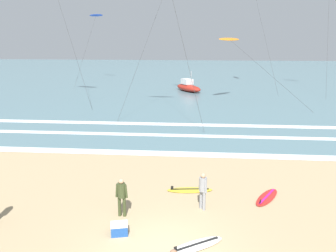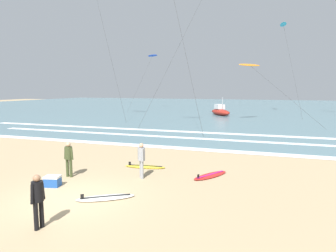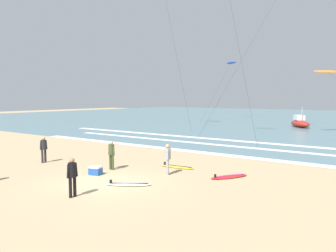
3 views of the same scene
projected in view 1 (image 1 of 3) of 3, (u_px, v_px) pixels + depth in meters
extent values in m
plane|color=tan|center=(162.00, 252.00, 11.69)|extent=(160.00, 160.00, 0.00)
cube|color=slate|center=(193.00, 76.00, 64.50)|extent=(140.00, 90.00, 0.01)
cube|color=white|center=(210.00, 155.00, 21.28)|extent=(40.12, 0.98, 0.01)
cube|color=white|center=(190.00, 136.00, 25.41)|extent=(37.14, 0.74, 0.01)
cube|color=white|center=(167.00, 124.00, 28.77)|extent=(42.74, 0.93, 0.01)
cylinder|color=gray|center=(204.00, 201.00, 14.42)|extent=(0.13, 0.13, 0.82)
cylinder|color=gray|center=(201.00, 199.00, 14.59)|extent=(0.13, 0.13, 0.82)
cylinder|color=gray|center=(203.00, 184.00, 14.33)|extent=(0.32, 0.32, 0.58)
cylinder|color=gray|center=(206.00, 186.00, 14.19)|extent=(0.15, 0.16, 0.56)
cylinder|color=gray|center=(200.00, 183.00, 14.49)|extent=(0.15, 0.16, 0.56)
sphere|color=tan|center=(203.00, 176.00, 14.24)|extent=(0.21, 0.21, 0.21)
cylinder|color=#384223|center=(120.00, 206.00, 13.96)|extent=(0.13, 0.13, 0.82)
cylinder|color=#384223|center=(124.00, 207.00, 13.93)|extent=(0.13, 0.13, 0.82)
cylinder|color=#384223|center=(121.00, 190.00, 13.78)|extent=(0.32, 0.32, 0.58)
cylinder|color=#384223|center=(117.00, 191.00, 13.81)|extent=(0.14, 0.10, 0.56)
cylinder|color=#384223|center=(126.00, 191.00, 13.75)|extent=(0.14, 0.10, 0.56)
sphere|color=tan|center=(121.00, 181.00, 13.68)|extent=(0.21, 0.21, 0.21)
ellipsoid|color=red|center=(267.00, 197.00, 15.58)|extent=(1.57, 2.12, 0.09)
cube|color=#BF198C|center=(267.00, 196.00, 15.57)|extent=(0.98, 1.60, 0.01)
cube|color=black|center=(260.00, 201.00, 14.90)|extent=(0.07, 0.11, 0.16)
ellipsoid|color=silver|center=(196.00, 245.00, 11.98)|extent=(2.09, 1.65, 0.09)
cube|color=black|center=(196.00, 244.00, 11.97)|extent=(1.55, 1.06, 0.01)
cube|color=black|center=(175.00, 249.00, 11.58)|extent=(0.11, 0.08, 0.16)
ellipsoid|color=yellow|center=(190.00, 190.00, 16.32)|extent=(2.15, 0.83, 0.09)
cube|color=black|center=(190.00, 189.00, 16.31)|extent=(1.79, 0.30, 0.01)
cube|color=black|center=(172.00, 188.00, 16.27)|extent=(0.12, 0.03, 0.16)
cylinder|color=#333333|center=(328.00, 37.00, 41.90)|extent=(0.99, 6.02, 14.03)
cylinder|color=#333333|center=(177.00, 19.00, 25.31)|extent=(4.33, 1.78, 16.47)
cylinder|color=#333333|center=(153.00, 24.00, 32.42)|extent=(5.08, 9.74, 16.27)
cylinder|color=#333333|center=(265.00, 38.00, 44.88)|extent=(2.65, 8.23, 13.59)
cylinder|color=#333333|center=(64.00, 19.00, 33.11)|extent=(5.02, 1.45, 17.19)
ellipsoid|color=blue|center=(96.00, 15.00, 55.11)|extent=(3.06, 2.49, 0.43)
cylinder|color=#333333|center=(86.00, 50.00, 51.76)|extent=(0.89, 9.64, 10.29)
ellipsoid|color=orange|center=(229.00, 39.00, 37.08)|extent=(2.81, 2.82, 0.43)
cylinder|color=#333333|center=(269.00, 74.00, 35.18)|extent=(7.81, 5.00, 6.75)
ellipsoid|color=maroon|center=(189.00, 88.00, 46.19)|extent=(4.27, 5.28, 0.90)
cube|color=silver|center=(187.00, 82.00, 46.33)|extent=(1.74, 1.86, 0.70)
cylinder|color=#B2B2B2|center=(191.00, 78.00, 45.34)|extent=(0.08, 0.08, 1.80)
cube|color=#1E4C9E|center=(119.00, 230.00, 12.69)|extent=(0.69, 0.57, 0.36)
cube|color=silver|center=(119.00, 224.00, 12.64)|extent=(0.70, 0.58, 0.08)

